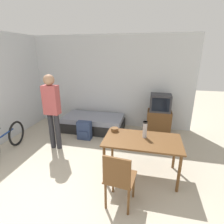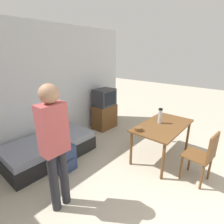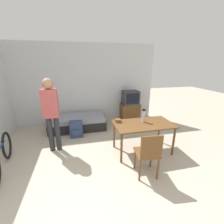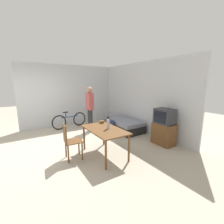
# 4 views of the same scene
# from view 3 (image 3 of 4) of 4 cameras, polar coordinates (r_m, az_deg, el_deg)

# --- Properties ---
(ground_plane) EXTENTS (20.00, 20.00, 0.00)m
(ground_plane) POSITION_cam_3_polar(r_m,az_deg,el_deg) (2.62, -7.23, -34.65)
(ground_plane) COLOR #B2A893
(wall_back) EXTENTS (5.31, 0.06, 2.70)m
(wall_back) POSITION_cam_3_polar(r_m,az_deg,el_deg) (5.33, -12.22, 10.07)
(wall_back) COLOR silver
(wall_back) RESTS_ON ground_plane
(daybed) EXTENTS (1.77, 0.92, 0.43)m
(daybed) POSITION_cam_3_polar(r_m,az_deg,el_deg) (5.07, -12.97, -3.77)
(daybed) COLOR black
(daybed) RESTS_ON ground_plane
(tv) EXTENTS (0.66, 0.43, 1.14)m
(tv) POSITION_cam_3_polar(r_m,az_deg,el_deg) (5.44, 6.90, 1.88)
(tv) COLOR brown
(tv) RESTS_ON ground_plane
(dining_table) EXTENTS (1.37, 0.77, 0.73)m
(dining_table) POSITION_cam_3_polar(r_m,az_deg,el_deg) (3.60, 11.83, -5.49)
(dining_table) COLOR brown
(dining_table) RESTS_ON ground_plane
(wooden_chair) EXTENTS (0.46, 0.46, 0.92)m
(wooden_chair) POSITION_cam_3_polar(r_m,az_deg,el_deg) (2.89, 13.75, -14.91)
(wooden_chair) COLOR brown
(wooden_chair) RESTS_ON ground_plane
(bicycle) EXTENTS (0.30, 1.55, 0.72)m
(bicycle) POSITION_cam_3_polar(r_m,az_deg,el_deg) (3.78, -36.64, -13.43)
(bicycle) COLOR black
(bicycle) RESTS_ON ground_plane
(person_standing) EXTENTS (0.34, 0.24, 1.77)m
(person_standing) POSITION_cam_3_polar(r_m,az_deg,el_deg) (3.70, -22.21, 0.63)
(person_standing) COLOR #28282D
(person_standing) RESTS_ON ground_plane
(thermos_flask) EXTENTS (0.08, 0.08, 0.31)m
(thermos_flask) POSITION_cam_3_polar(r_m,az_deg,el_deg) (3.60, 11.90, -1.21)
(thermos_flask) COLOR #B7B7BC
(thermos_flask) RESTS_ON dining_table
(mate_bowl) EXTENTS (0.15, 0.15, 0.07)m
(mate_bowl) POSITION_cam_3_polar(r_m,az_deg,el_deg) (3.57, 2.27, -3.27)
(mate_bowl) COLOR brown
(mate_bowl) RESTS_ON dining_table
(backpack) EXTENTS (0.37, 0.22, 0.49)m
(backpack) POSITION_cam_3_polar(r_m,az_deg,el_deg) (4.48, -13.49, -6.40)
(backpack) COLOR navy
(backpack) RESTS_ON ground_plane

